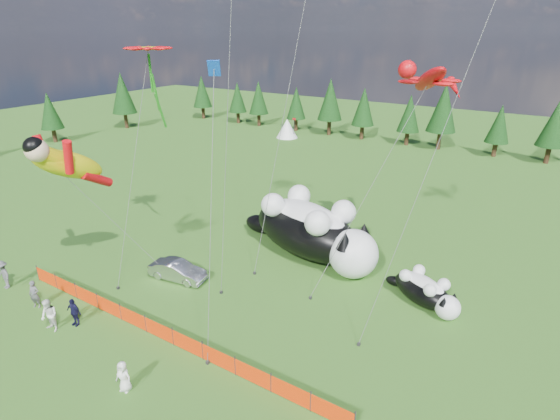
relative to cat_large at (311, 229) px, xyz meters
name	(u,v)px	position (x,y,z in m)	size (l,w,h in m)	color
ground	(198,310)	(-2.47, -9.24, -2.09)	(160.00, 160.00, 0.00)	#153D0B
safety_fence	(159,331)	(-2.47, -12.24, -1.59)	(22.06, 0.06, 1.10)	#262626
tree_line	(420,117)	(-2.47, 35.76, 1.91)	(90.00, 4.00, 8.00)	black
festival_tents	(500,156)	(8.53, 30.76, -0.69)	(50.00, 3.20, 2.80)	white
cat_large	(311,229)	(0.00, 0.00, 0.00)	(12.01, 6.48, 4.41)	black
cat_small	(425,291)	(8.52, -1.72, -1.18)	(4.95, 3.46, 1.92)	black
car	(178,271)	(-5.83, -7.38, -1.46)	(1.34, 3.84, 1.27)	#B1B1B6
spectator_a	(34,294)	(-10.71, -14.03, -1.23)	(0.63, 0.41, 1.72)	#55555A
spectator_b	(49,316)	(-7.91, -14.85, -1.13)	(0.93, 0.55, 1.92)	white
spectator_c	(74,312)	(-7.29, -13.84, -1.27)	(0.97, 0.50, 1.65)	#141336
spectator_d	(3,275)	(-14.34, -13.88, -1.14)	(1.23, 0.64, 1.91)	#55555A
spectator_e	(124,376)	(-1.14, -15.61, -1.31)	(0.76, 0.50, 1.56)	white
superhero_kite	(68,164)	(-10.20, -10.74, 5.86)	(6.10, 6.01, 10.85)	#DACD0B
gecko_kite	(430,79)	(6.18, 2.63, 10.27)	(6.79, 11.27, 14.83)	red
flower_kite	(148,51)	(-8.32, -5.60, 11.80)	(3.46, 6.46, 14.68)	red
diamond_kite_a	(231,1)	(-2.39, -5.07, 14.35)	(0.84, 2.75, 18.21)	blue
diamond_kite_c	(214,82)	(-0.56, -8.98, 10.81)	(2.12, 3.97, 14.38)	blue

